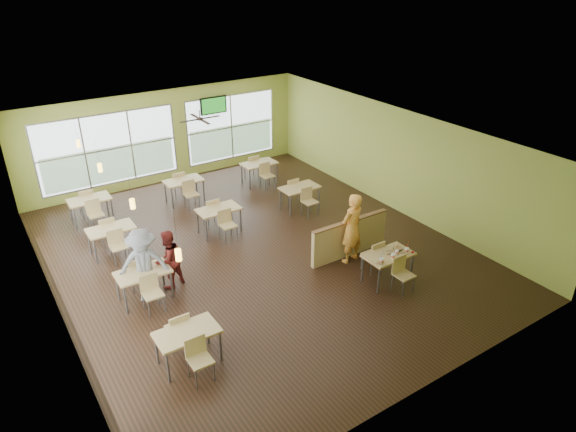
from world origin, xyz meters
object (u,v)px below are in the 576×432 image
at_px(man_plaid, 352,228).
at_px(main_table, 388,258).
at_px(food_basket, 397,249).
at_px(half_wall_divider, 350,238).

bearing_deg(man_plaid, main_table, 86.94).
bearing_deg(food_basket, half_wall_divider, 102.80).
height_order(half_wall_divider, food_basket, half_wall_divider).
height_order(man_plaid, food_basket, man_plaid).
relative_size(main_table, man_plaid, 0.80).
distance_m(man_plaid, food_basket, 1.28).
xyz_separation_m(man_plaid, food_basket, (0.48, -1.18, -0.17)).
xyz_separation_m(half_wall_divider, food_basket, (0.32, -1.41, 0.26)).
relative_size(half_wall_divider, man_plaid, 1.26).
xyz_separation_m(main_table, food_basket, (0.32, 0.04, 0.15)).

